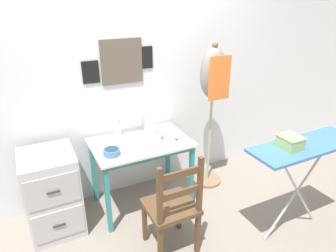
% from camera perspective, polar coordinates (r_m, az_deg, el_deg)
% --- Properties ---
extents(ground_plane, '(14.00, 14.00, 0.00)m').
position_cam_1_polar(ground_plane, '(3.05, -2.56, -17.37)').
color(ground_plane, gray).
extents(wall_back, '(10.00, 0.07, 2.55)m').
position_cam_1_polar(wall_back, '(3.02, -8.27, 9.49)').
color(wall_back, silver).
rests_on(wall_back, ground_plane).
extents(sewing_table, '(0.93, 0.61, 0.71)m').
position_cam_1_polar(sewing_table, '(2.92, -5.10, -4.73)').
color(sewing_table, silver).
rests_on(sewing_table, ground_plane).
extents(sewing_machine, '(0.39, 0.15, 0.34)m').
position_cam_1_polar(sewing_machine, '(2.90, -5.91, 0.37)').
color(sewing_machine, white).
rests_on(sewing_machine, sewing_table).
extents(fabric_bowl, '(0.15, 0.15, 0.06)m').
position_cam_1_polar(fabric_bowl, '(2.67, -10.67, -4.85)').
color(fabric_bowl, teal).
rests_on(fabric_bowl, sewing_table).
extents(scissors, '(0.14, 0.04, 0.01)m').
position_cam_1_polar(scissors, '(2.92, 2.20, -2.51)').
color(scissors, silver).
rests_on(scissors, sewing_table).
extents(thread_spool_near_machine, '(0.04, 0.04, 0.03)m').
position_cam_1_polar(thread_spool_near_machine, '(2.92, -1.08, -2.24)').
color(thread_spool_near_machine, red).
rests_on(thread_spool_near_machine, sewing_table).
extents(wooden_chair, '(0.40, 0.38, 0.92)m').
position_cam_1_polar(wooden_chair, '(2.50, 0.83, -15.27)').
color(wooden_chair, '#513823').
rests_on(wooden_chair, ground_plane).
extents(filing_cabinet, '(0.45, 0.51, 0.77)m').
position_cam_1_polar(filing_cabinet, '(2.92, -21.14, -11.75)').
color(filing_cabinet, '#B7B7BC').
rests_on(filing_cabinet, ground_plane).
extents(dress_form, '(0.32, 0.32, 1.59)m').
position_cam_1_polar(dress_form, '(3.12, 8.54, 7.75)').
color(dress_form, '#846647').
rests_on(dress_form, ground_plane).
extents(ironing_board, '(1.02, 0.33, 0.89)m').
position_cam_1_polar(ironing_board, '(2.72, 24.75, -4.17)').
color(ironing_board, '#3D6BAD').
rests_on(ironing_board, ground_plane).
extents(storage_box, '(0.16, 0.17, 0.11)m').
position_cam_1_polar(storage_box, '(2.54, 22.25, -2.90)').
color(storage_box, '#8EB266').
rests_on(storage_box, ironing_board).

